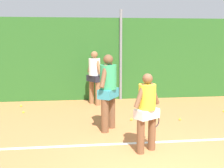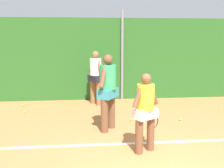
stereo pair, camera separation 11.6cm
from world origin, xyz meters
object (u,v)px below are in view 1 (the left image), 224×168
Objects in this scene: player_foreground_near at (147,109)px; tennis_ball_5 at (21,106)px; player_backcourt_far at (95,75)px; tennis_ball_6 at (131,119)px; tennis_ball_2 at (224,111)px; tennis_ball_4 at (23,112)px; player_midcourt at (108,88)px; tennis_ball_3 at (180,119)px.

player_foreground_near is 5.33m from tennis_ball_5.
player_backcourt_far reaches higher than tennis_ball_6.
tennis_ball_5 is (-2.51, -0.07, -1.01)m from player_backcourt_far.
tennis_ball_5 is (-6.49, 1.43, 0.00)m from tennis_ball_2.
player_backcourt_far is 28.18× the size of tennis_ball_6.
tennis_ball_6 is at bearing -9.21° from player_backcourt_far.
tennis_ball_5 is at bearing 150.20° from tennis_ball_6.
tennis_ball_2 is 1.00× the size of tennis_ball_4.
tennis_ball_4 is 1.00× the size of tennis_ball_6.
player_midcourt is at bearing -36.83° from tennis_ball_4.
tennis_ball_3 and tennis_ball_5 have the same top height.
tennis_ball_2 is 1.00× the size of tennis_ball_3.
tennis_ball_3 is at bearing -15.75° from tennis_ball_4.
player_midcourt is at bearing -44.58° from tennis_ball_5.
tennis_ball_6 is (0.73, 0.70, -1.03)m from player_midcourt.
player_backcourt_far reaches higher than tennis_ball_4.
tennis_ball_4 is 3.39m from tennis_ball_6.
tennis_ball_2 and tennis_ball_5 have the same top height.
player_midcourt is 28.85× the size of tennis_ball_2.
tennis_ball_3 is 1.00× the size of tennis_ball_4.
tennis_ball_5 is (-3.34, 4.06, -0.87)m from player_foreground_near.
player_midcourt is 1.45m from tennis_ball_6.
player_foreground_near is 24.39× the size of tennis_ball_4.
tennis_ball_3 and tennis_ball_6 have the same top height.
player_backcourt_far reaches higher than tennis_ball_2.
player_foreground_near is 24.39× the size of tennis_ball_3.
tennis_ball_4 is at bearing -73.56° from tennis_ball_5.
player_foreground_near is 4.21m from player_backcourt_far.
tennis_ball_2 is at bearing 21.75° from tennis_ball_3.
tennis_ball_6 is (-1.37, 0.14, 0.00)m from tennis_ball_3.
player_backcourt_far is 2.70m from tennis_ball_5.
player_midcourt is 1.02× the size of player_backcourt_far.
tennis_ball_2 is at bearing -12.45° from tennis_ball_5.
tennis_ball_6 is (3.19, -1.14, 0.00)m from tennis_ball_4.
player_backcourt_far is 28.18× the size of tennis_ball_4.
tennis_ball_2 is at bearing 9.94° from player_foreground_near.
tennis_ball_3 is 1.00× the size of tennis_ball_6.
tennis_ball_4 and tennis_ball_5 have the same top height.
player_foreground_near is 0.87× the size of player_backcourt_far.
tennis_ball_3 is (1.46, 1.96, -0.87)m from player_foreground_near.
tennis_ball_3 is at bearing 23.35° from player_foreground_near.
player_backcourt_far is 2.63m from tennis_ball_4.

